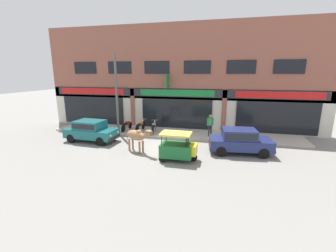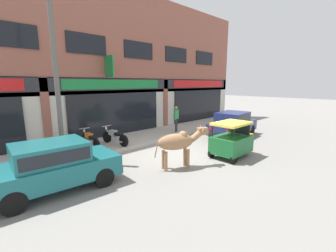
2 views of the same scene
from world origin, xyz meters
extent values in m
plane|color=gray|center=(0.00, 0.00, 0.00)|extent=(90.00, 90.00, 0.00)
cube|color=#B7AFA3|center=(0.00, 3.61, 0.07)|extent=(19.00, 2.82, 0.14)
cube|color=#8E5142|center=(0.00, 5.30, 5.49)|extent=(23.00, 0.55, 5.91)
cube|color=beige|center=(0.00, 5.30, 1.70)|extent=(23.00, 0.55, 3.40)
cube|color=#28282D|center=(0.00, 4.98, 3.05)|extent=(22.08, 0.08, 0.64)
cube|color=black|center=(-7.67, 4.97, 1.35)|extent=(5.83, 0.10, 2.40)
cube|color=red|center=(-7.67, 4.95, 3.05)|extent=(6.13, 0.05, 0.52)
cube|color=#8E5142|center=(-3.83, 5.00, 1.70)|extent=(0.36, 0.12, 3.40)
cube|color=black|center=(0.00, 4.97, 1.35)|extent=(5.83, 0.10, 2.40)
cube|color=#197A38|center=(0.00, 4.95, 3.05)|extent=(6.13, 0.05, 0.52)
cube|color=#8E5142|center=(3.83, 5.00, 1.70)|extent=(0.36, 0.12, 3.40)
cube|color=black|center=(7.67, 4.97, 1.35)|extent=(5.83, 0.10, 2.40)
cube|color=red|center=(7.67, 4.95, 3.05)|extent=(6.13, 0.05, 0.52)
cube|color=black|center=(-8.15, 4.99, 5.07)|extent=(2.09, 0.06, 1.00)
cube|color=black|center=(-4.89, 4.99, 5.07)|extent=(2.09, 0.06, 1.00)
cube|color=black|center=(-1.63, 4.99, 5.07)|extent=(2.09, 0.06, 1.00)
cube|color=black|center=(1.63, 4.99, 5.07)|extent=(2.09, 0.06, 1.00)
cube|color=black|center=(4.89, 4.99, 5.07)|extent=(2.09, 0.06, 1.00)
cube|color=black|center=(8.15, 4.99, 5.07)|extent=(2.09, 0.06, 1.00)
cube|color=#197A38|center=(-0.66, 4.57, 4.00)|extent=(0.08, 0.80, 1.10)
ellipsoid|color=#936B47|center=(-1.24, -0.93, 1.02)|extent=(1.49, 1.05, 0.60)
sphere|color=#936B47|center=(-0.99, -1.04, 1.25)|extent=(0.32, 0.32, 0.32)
cylinder|color=#936B47|center=(-0.79, -0.97, 0.36)|extent=(0.12, 0.12, 0.72)
cylinder|color=#936B47|center=(-0.91, -1.24, 0.36)|extent=(0.12, 0.12, 0.72)
cylinder|color=#936B47|center=(-1.58, -0.62, 0.36)|extent=(0.12, 0.12, 0.72)
cylinder|color=#936B47|center=(-1.70, -0.88, 0.36)|extent=(0.12, 0.12, 0.72)
cylinder|color=#936B47|center=(-0.50, -1.26, 1.17)|extent=(0.52, 0.41, 0.43)
cube|color=#936B47|center=(-0.26, -1.37, 1.34)|extent=(0.42, 0.35, 0.26)
cube|color=brown|center=(-0.09, -1.44, 1.30)|extent=(0.19, 0.20, 0.14)
cone|color=beige|center=(-0.25, -1.26, 1.52)|extent=(0.13, 0.10, 0.19)
cone|color=beige|center=(-0.34, -1.44, 1.52)|extent=(0.13, 0.10, 0.19)
cube|color=#936B47|center=(-0.27, -1.19, 1.40)|extent=(0.09, 0.14, 0.10)
cube|color=#936B47|center=(-0.40, -1.48, 1.40)|extent=(0.09, 0.14, 0.10)
cylinder|color=#936B47|center=(-1.92, -0.62, 0.80)|extent=(0.17, 0.10, 0.60)
cylinder|color=black|center=(5.89, 1.10, 0.30)|extent=(0.62, 0.24, 0.60)
cylinder|color=black|center=(6.04, -0.33, 0.30)|extent=(0.62, 0.24, 0.60)
cylinder|color=black|center=(3.60, 0.85, 0.30)|extent=(0.62, 0.24, 0.60)
cylinder|color=black|center=(3.75, -0.58, 0.30)|extent=(0.62, 0.24, 0.60)
cube|color=navy|center=(4.82, 0.26, 0.60)|extent=(3.65, 1.96, 0.60)
cube|color=navy|center=(4.72, 0.25, 1.18)|extent=(2.04, 1.63, 0.56)
cube|color=black|center=(4.72, 0.25, 1.18)|extent=(1.89, 1.64, 0.35)
cube|color=black|center=(6.54, 0.44, 0.38)|extent=(0.28, 1.52, 0.20)
cube|color=black|center=(3.10, 0.08, 0.38)|extent=(0.28, 1.52, 0.20)
sphere|color=silver|center=(6.52, 0.92, 0.68)|extent=(0.14, 0.14, 0.14)
sphere|color=silver|center=(6.62, -0.03, 0.68)|extent=(0.14, 0.14, 0.14)
cube|color=red|center=(3.02, 0.57, 0.70)|extent=(0.05, 0.16, 0.14)
cube|color=red|center=(3.13, -0.42, 0.70)|extent=(0.05, 0.16, 0.14)
cylinder|color=black|center=(-3.81, 0.98, 0.30)|extent=(0.61, 0.22, 0.60)
cylinder|color=black|center=(-3.90, -0.46, 0.30)|extent=(0.61, 0.22, 0.60)
cylinder|color=black|center=(-6.10, 1.12, 0.30)|extent=(0.61, 0.22, 0.60)
cylinder|color=black|center=(-6.19, -0.32, 0.30)|extent=(0.61, 0.22, 0.60)
cube|color=#196066|center=(-5.00, 0.33, 0.60)|extent=(3.59, 1.81, 0.60)
cube|color=#196066|center=(-5.10, 0.33, 1.18)|extent=(1.98, 1.55, 0.56)
cube|color=black|center=(-5.10, 0.33, 1.18)|extent=(1.83, 1.56, 0.35)
cube|color=black|center=(-3.27, 0.22, 0.38)|extent=(0.21, 1.52, 0.20)
cube|color=black|center=(-6.73, 0.43, 0.38)|extent=(0.21, 1.52, 0.20)
sphere|color=silver|center=(-3.21, 0.70, 0.68)|extent=(0.14, 0.14, 0.14)
sphere|color=silver|center=(-3.27, -0.26, 0.68)|extent=(0.14, 0.14, 0.14)
cube|color=red|center=(-6.72, 0.93, 0.70)|extent=(0.04, 0.16, 0.14)
cube|color=red|center=(-6.78, -0.06, 0.70)|extent=(0.04, 0.16, 0.14)
cylinder|color=black|center=(2.30, -1.66, 0.22)|extent=(0.44, 0.12, 0.44)
cylinder|color=black|center=(0.75, -1.14, 0.22)|extent=(0.44, 0.12, 0.44)
cylinder|color=black|center=(0.75, -2.18, 0.22)|extent=(0.44, 0.12, 0.44)
cube|color=#19602D|center=(1.40, -1.66, 0.57)|extent=(1.71, 1.16, 0.70)
cube|color=yellow|center=(2.30, -1.66, 0.67)|extent=(0.36, 0.87, 0.52)
cylinder|color=black|center=(1.97, -1.17, 1.19)|extent=(0.04, 0.04, 0.55)
cylinder|color=black|center=(1.97, -2.15, 1.19)|extent=(0.04, 0.04, 0.55)
cylinder|color=black|center=(0.69, -1.17, 1.19)|extent=(0.04, 0.04, 0.55)
cylinder|color=black|center=(0.69, -2.15, 1.19)|extent=(0.04, 0.04, 0.55)
cube|color=#DBCC42|center=(1.35, -1.66, 1.47)|extent=(1.62, 1.10, 0.10)
cube|color=black|center=(1.97, -1.66, 1.19)|extent=(0.03, 0.93, 0.50)
cylinder|color=black|center=(-3.68, 3.87, 0.42)|extent=(0.11, 0.56, 0.56)
cylinder|color=black|center=(-3.71, 2.62, 0.42)|extent=(0.11, 0.56, 0.56)
cube|color=#B2B5BA|center=(-3.69, 3.22, 0.46)|extent=(0.21, 0.32, 0.24)
cube|color=red|center=(-3.69, 3.38, 0.72)|extent=(0.25, 0.41, 0.24)
cube|color=black|center=(-3.70, 2.98, 0.70)|extent=(0.23, 0.53, 0.12)
cylinder|color=#B2B5BA|center=(-3.68, 3.81, 0.72)|extent=(0.05, 0.27, 0.59)
cylinder|color=#B2B5BA|center=(-3.68, 3.85, 1.00)|extent=(0.52, 0.04, 0.03)
sphere|color=silver|center=(-3.67, 3.91, 0.88)|extent=(0.12, 0.12, 0.12)
cylinder|color=#B2B5BA|center=(-3.81, 2.87, 0.38)|extent=(0.07, 0.48, 0.06)
cylinder|color=black|center=(-2.54, 3.91, 0.42)|extent=(0.11, 0.56, 0.56)
cylinder|color=black|center=(-2.57, 2.66, 0.42)|extent=(0.11, 0.56, 0.56)
cube|color=#B2B5BA|center=(-2.55, 3.27, 0.46)|extent=(0.21, 0.32, 0.24)
cube|color=orange|center=(-2.55, 3.43, 0.72)|extent=(0.25, 0.40, 0.24)
cube|color=black|center=(-2.56, 3.03, 0.70)|extent=(0.23, 0.52, 0.12)
cylinder|color=#B2B5BA|center=(-2.54, 3.85, 0.72)|extent=(0.05, 0.27, 0.59)
cylinder|color=#B2B5BA|center=(-2.54, 3.89, 1.00)|extent=(0.52, 0.04, 0.03)
sphere|color=silver|center=(-2.54, 3.95, 0.88)|extent=(0.12, 0.12, 0.12)
cylinder|color=#B2B5BA|center=(-2.67, 2.91, 0.38)|extent=(0.07, 0.48, 0.06)
cylinder|color=black|center=(-1.48, 3.72, 0.42)|extent=(0.19, 0.57, 0.56)
cylinder|color=black|center=(-1.28, 2.49, 0.42)|extent=(0.19, 0.57, 0.56)
cube|color=#B2B5BA|center=(-1.38, 3.08, 0.46)|extent=(0.25, 0.35, 0.24)
cube|color=#A8AAB2|center=(-1.40, 3.24, 0.72)|extent=(0.30, 0.43, 0.24)
cube|color=black|center=(-1.34, 2.85, 0.70)|extent=(0.30, 0.55, 0.12)
cylinder|color=#B2B5BA|center=(-1.47, 3.66, 0.72)|extent=(0.08, 0.27, 0.59)
cylinder|color=#B2B5BA|center=(-1.48, 3.70, 1.00)|extent=(0.52, 0.12, 0.03)
sphere|color=silver|center=(-1.49, 3.76, 0.88)|extent=(0.12, 0.12, 0.12)
cylinder|color=#B2B5BA|center=(-1.43, 2.71, 0.38)|extent=(0.14, 0.48, 0.06)
cylinder|color=#2D2D33|center=(2.98, 3.09, 0.55)|extent=(0.11, 0.11, 0.82)
cylinder|color=#2D2D33|center=(2.82, 3.01, 0.55)|extent=(0.11, 0.11, 0.82)
cylinder|color=#33934C|center=(2.90, 3.05, 1.24)|extent=(0.32, 0.32, 0.56)
cylinder|color=#33934C|center=(3.09, 3.15, 1.21)|extent=(0.08, 0.08, 0.56)
cylinder|color=#33934C|center=(2.71, 2.95, 1.21)|extent=(0.08, 0.08, 0.56)
sphere|color=tan|center=(2.90, 3.05, 1.64)|extent=(0.20, 0.20, 0.20)
cylinder|color=#595651|center=(-4.05, 2.50, 3.07)|extent=(0.18, 0.18, 5.86)
camera|label=1|loc=(3.66, -12.98, 4.63)|focal=24.00mm
camera|label=2|loc=(-6.94, -6.43, 3.13)|focal=24.00mm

